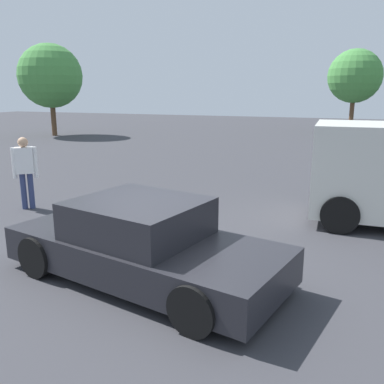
% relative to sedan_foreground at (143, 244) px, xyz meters
% --- Properties ---
extents(ground_plane, '(80.00, 80.00, 0.00)m').
position_rel_sedan_foreground_xyz_m(ground_plane, '(0.03, 0.29, -0.56)').
color(ground_plane, '#38383D').
extents(sedan_foreground, '(4.55, 2.67, 1.22)m').
position_rel_sedan_foreground_xyz_m(sedan_foreground, '(0.00, 0.00, 0.00)').
color(sedan_foreground, '#232328').
rests_on(sedan_foreground, ground_plane).
extents(dog, '(0.59, 0.42, 0.43)m').
position_rel_sedan_foreground_xyz_m(dog, '(-0.92, 3.27, -0.29)').
color(dog, olive).
rests_on(dog, ground_plane).
extents(pedestrian, '(0.48, 0.43, 1.72)m').
position_rel_sedan_foreground_xyz_m(pedestrian, '(-4.38, 2.47, 0.47)').
color(pedestrian, navy).
rests_on(pedestrian, ground_plane).
extents(tree_back_right, '(3.86, 3.86, 5.57)m').
position_rel_sedan_foreground_xyz_m(tree_back_right, '(-14.76, 16.47, 3.07)').
color(tree_back_right, brown).
rests_on(tree_back_right, ground_plane).
extents(tree_far_right, '(3.41, 3.41, 5.38)m').
position_rel_sedan_foreground_xyz_m(tree_far_right, '(2.70, 24.49, 3.10)').
color(tree_far_right, brown).
rests_on(tree_far_right, ground_plane).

